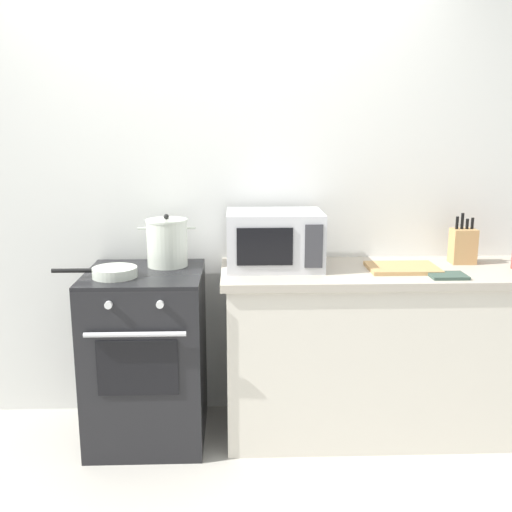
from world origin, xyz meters
name	(u,v)px	position (x,y,z in m)	size (l,w,h in m)	color
ground_plane	(210,500)	(0.00, 0.00, 0.00)	(10.00, 10.00, 0.00)	#B2ADA3
back_wall	(266,199)	(0.30, 0.97, 1.25)	(4.40, 0.10, 2.50)	silver
lower_cabinet_right	(378,355)	(0.90, 0.62, 0.44)	(1.64, 0.56, 0.88)	beige
countertop_right	(382,273)	(0.90, 0.62, 0.90)	(1.70, 0.60, 0.04)	#ADA393
stove	(147,356)	(-0.35, 0.60, 0.46)	(0.60, 0.64, 0.92)	black
stock_pot	(167,243)	(-0.24, 0.73, 1.05)	(0.31, 0.22, 0.28)	silver
frying_pan	(113,272)	(-0.48, 0.50, 0.95)	(0.42, 0.22, 0.05)	silver
microwave	(274,240)	(0.33, 0.68, 1.07)	(0.50, 0.37, 0.30)	silver
cutting_board	(402,268)	(1.00, 0.60, 0.93)	(0.36, 0.26, 0.02)	tan
knife_block	(463,246)	(1.37, 0.74, 1.02)	(0.13, 0.10, 0.28)	tan
oven_mitt	(448,276)	(1.18, 0.44, 0.93)	(0.18, 0.14, 0.02)	#384C42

